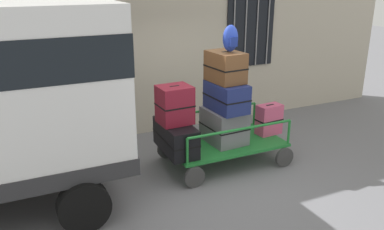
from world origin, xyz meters
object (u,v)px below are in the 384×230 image
object	(u,v)px
suitcase_midleft_middle	(226,97)
suitcase_midleft_top	(225,67)
luggage_cart	(224,145)
suitcase_midleft_bottom	(224,125)
suitcase_left_bottom	(176,137)
backpack	(231,39)
suitcase_left_middle	(175,105)
suitcase_center_bottom	(269,119)

from	to	relation	value
suitcase_midleft_middle	suitcase_midleft_top	size ratio (longest dim) A/B	1.16
suitcase_midleft_top	suitcase_midleft_middle	bearing A→B (deg)	-90.00
luggage_cart	suitcase_midleft_bottom	xyz separation A→B (m)	(0.00, 0.03, 0.36)
suitcase_midleft_middle	suitcase_left_bottom	bearing A→B (deg)	177.64
suitcase_midleft_middle	backpack	world-z (taller)	backpack
backpack	suitcase_midleft_top	bearing A→B (deg)	125.38
suitcase_left_middle	suitcase_midleft_bottom	size ratio (longest dim) A/B	0.80
suitcase_midleft_middle	backpack	bearing A→B (deg)	-1.24
backpack	suitcase_left_bottom	bearing A→B (deg)	177.69
suitcase_left_middle	backpack	distance (m)	1.43
suitcase_midleft_middle	suitcase_midleft_top	world-z (taller)	suitcase_midleft_top
suitcase_left_middle	backpack	xyz separation A→B (m)	(0.99, -0.06, 1.03)
suitcase_midleft_bottom	suitcase_midleft_top	size ratio (longest dim) A/B	1.12
suitcase_left_middle	suitcase_midleft_top	xyz separation A→B (m)	(0.94, 0.00, 0.55)
suitcase_midleft_top	backpack	distance (m)	0.49
suitcase_midleft_top	suitcase_center_bottom	bearing A→B (deg)	-2.62
suitcase_midleft_bottom	suitcase_left_bottom	bearing A→B (deg)	-179.10
suitcase_left_middle	suitcase_midleft_bottom	world-z (taller)	suitcase_left_middle
suitcase_left_bottom	suitcase_center_bottom	distance (m)	1.88
luggage_cart	suitcase_left_bottom	size ratio (longest dim) A/B	1.99
suitcase_left_middle	suitcase_midleft_top	world-z (taller)	suitcase_midleft_top
suitcase_left_middle	suitcase_midleft_middle	xyz separation A→B (m)	(0.94, -0.06, 0.04)
suitcase_left_bottom	suitcase_left_middle	world-z (taller)	suitcase_left_middle
suitcase_left_middle	suitcase_midleft_bottom	xyz separation A→B (m)	(0.94, -0.01, -0.51)
backpack	suitcase_center_bottom	bearing A→B (deg)	1.39
suitcase_center_bottom	luggage_cart	bearing A→B (deg)	179.63
suitcase_left_middle	suitcase_midleft_bottom	distance (m)	1.07
suitcase_center_bottom	backpack	bearing A→B (deg)	-178.61
suitcase_left_bottom	suitcase_left_middle	distance (m)	0.57
suitcase_midleft_top	suitcase_midleft_bottom	bearing A→B (deg)	-90.00
suitcase_center_bottom	suitcase_midleft_top	bearing A→B (deg)	177.38
suitcase_midleft_middle	suitcase_center_bottom	xyz separation A→B (m)	(0.94, 0.02, -0.57)
suitcase_midleft_top	suitcase_left_middle	bearing A→B (deg)	-179.75
suitcase_center_bottom	backpack	distance (m)	1.80
suitcase_midleft_bottom	backpack	world-z (taller)	backpack
suitcase_left_bottom	suitcase_midleft_top	bearing A→B (deg)	1.52
luggage_cart	suitcase_midleft_middle	xyz separation A→B (m)	(0.00, -0.03, 0.91)
suitcase_left_middle	backpack	size ratio (longest dim) A/B	1.45
suitcase_center_bottom	suitcase_left_bottom	bearing A→B (deg)	179.45
suitcase_midleft_bottom	suitcase_midleft_middle	bearing A→B (deg)	-90.00
suitcase_left_middle	suitcase_center_bottom	distance (m)	1.96
suitcase_left_bottom	suitcase_midleft_bottom	bearing A→B (deg)	0.90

